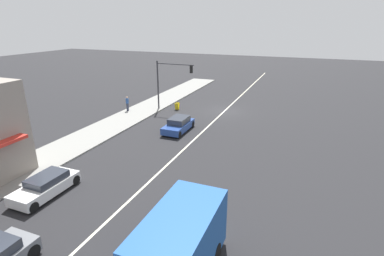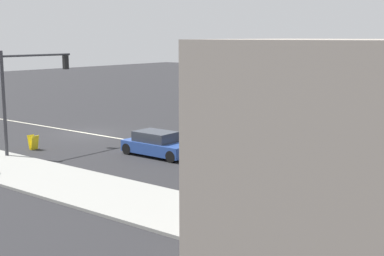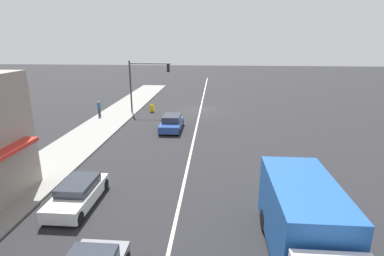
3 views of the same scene
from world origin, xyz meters
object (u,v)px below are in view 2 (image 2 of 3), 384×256
Objects in this scene: traffic_signal_main at (26,84)px; van_white at (381,203)px; coupe_blue at (158,144)px; warning_aframe_sign at (33,142)px.

van_white is at bearing 93.34° from traffic_signal_main.
coupe_blue is at bearing -102.04° from van_white.
van_white is (-1.12, 19.25, -3.31)m from traffic_signal_main.
van_white is 13.42m from coupe_blue.
traffic_signal_main is 3.60m from warning_aframe_sign.
traffic_signal_main is at bearing 40.53° from warning_aframe_sign.
coupe_blue is (-3.22, 6.72, 0.21)m from warning_aframe_sign.
coupe_blue reaches higher than van_white.
traffic_signal_main reaches higher than warning_aframe_sign.
traffic_signal_main reaches higher than coupe_blue.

